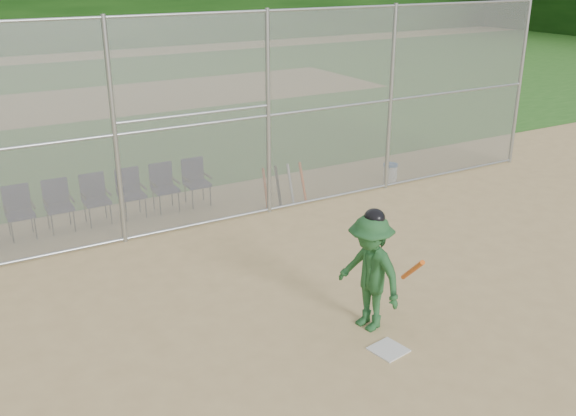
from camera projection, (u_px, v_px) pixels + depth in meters
ground at (381, 342)px, 8.63m from camera, size 100.00×100.00×0.00m
grass_strip at (74, 104)px, 23.18m from camera, size 100.00×100.00×0.00m
dirt_patch_far at (74, 103)px, 23.18m from camera, size 24.00×24.00×0.00m
backstop_fence at (221, 118)px, 11.93m from camera, size 16.09×0.09×4.00m
home_plate at (388, 350)px, 8.43m from camera, size 0.49×0.49×0.02m
batter_at_plate at (370, 272)px, 8.69m from camera, size 0.94×1.32×1.76m
water_cooler at (390, 172)px, 14.89m from camera, size 0.34×0.34×0.42m
spare_bats at (284, 185)px, 13.44m from camera, size 0.96×0.34×0.84m
chair_2 at (20, 213)px, 11.74m from camera, size 0.54×0.52×0.96m
chair_3 at (59, 207)px, 12.06m from camera, size 0.54×0.52×0.96m
chair_4 at (97, 200)px, 12.39m from camera, size 0.54×0.52×0.96m
chair_5 at (132, 194)px, 12.71m from camera, size 0.54×0.52×0.96m
chair_6 at (165, 188)px, 13.04m from camera, size 0.54×0.52×0.96m
chair_7 at (197, 183)px, 13.36m from camera, size 0.54×0.52×0.96m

